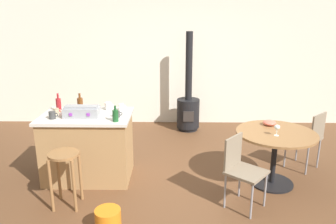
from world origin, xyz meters
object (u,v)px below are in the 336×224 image
Objects in this scene: wooden_stool at (65,167)px; dining_table at (275,145)px; folding_chair_far at (241,167)px; plastic_bucket at (108,220)px; folding_chair_near at (309,136)px; cup_3 at (117,114)px; cup_1 at (57,111)px; bottle_0 at (115,115)px; toolbox at (82,111)px; bottle_2 at (59,104)px; cup_0 at (52,115)px; bottle_1 at (80,104)px; wine_glass at (277,128)px; cup_2 at (121,107)px; wood_stove at (188,107)px; kitchen_island at (88,146)px; cup_4 at (108,106)px; serving_bowl at (269,123)px.

wooden_stool is 0.66× the size of dining_table.
plastic_bucket is (-1.48, -0.52, -0.38)m from folding_chair_far.
folding_chair_near is at bearing 36.23° from dining_table.
folding_chair_far is 7.06× the size of cup_3.
bottle_0 is at bearing -19.00° from cup_1.
bottle_2 is at bearing 148.21° from toolbox.
bottle_2 is at bearing 94.95° from cup_0.
cup_3 is (0.56, -0.32, -0.05)m from bottle_1.
wooden_stool is at bearing -178.85° from folding_chair_far.
wine_glass is (0.50, 0.40, 0.34)m from folding_chair_far.
folding_chair_near is 1.03× the size of folding_chair_far.
cup_2 is at bearing 91.69° from plastic_bucket.
bottle_0 is (0.54, 0.45, 0.49)m from wooden_stool.
cup_3 is at bearing 94.42° from bottle_0.
wood_stove is 2.77m from cup_1.
cup_1 is at bearing 166.14° from toolbox.
wooden_stool is 0.77m from cup_0.
wine_glass is (2.50, -0.20, -0.14)m from toolbox.
cup_4 reaches higher than kitchen_island.
folding_chair_near is 2.91m from cup_4.
cup_1 is 0.39× the size of plastic_bucket.
folding_chair_near is 1.93× the size of toolbox.
wood_stove is at bearing 63.94° from cup_3.
wine_glass is at bearing -13.44° from cup_4.
kitchen_island is 3.14m from folding_chair_near.
bottle_1 is 1.79m from plastic_bucket.
bottle_0 is at bearing -85.58° from cup_3.
toolbox reaches higher than plastic_bucket.
dining_table is at bearing 3.32° from bottle_0.
bottle_0 is 1.62× the size of cup_4.
plastic_bucket is (0.88, -1.22, -0.83)m from cup_1.
wine_glass is at bearing -8.72° from bottle_2.
cup_1 is 2.89m from serving_bowl.
cup_4 is at bearing -178.97° from folding_chair_near.
folding_chair_near is at bearing 1.81° from cup_2.
bottle_1 is 0.48m from cup_0.
bottle_1 is 1.92× the size of cup_4.
dining_table is 8.56× the size of cup_0.
kitchen_island is 0.62m from cup_4.
folding_chair_near is 3.19× the size of plastic_bucket.
wooden_stool is 1.08m from bottle_1.
dining_table is at bearing 73.11° from wine_glass.
wooden_stool is at bearing -109.51° from cup_4.
wooden_stool is at bearing -119.63° from cup_2.
folding_chair_near is at bearing -45.68° from wood_stove.
dining_table is at bearing 0.48° from cup_0.
wooden_stool is 2.62m from wine_glass.
plastic_bucket is at bearing -146.39° from serving_bowl.
kitchen_island is 0.75m from bottle_0.
wooden_stool is at bearing -129.75° from cup_3.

